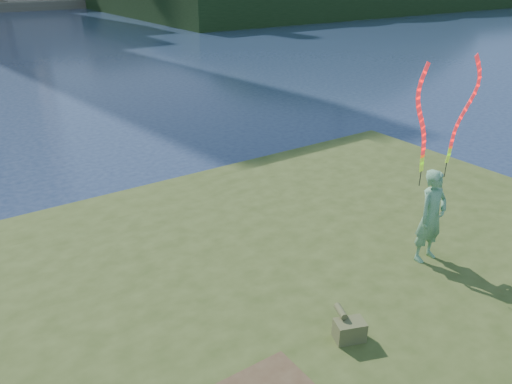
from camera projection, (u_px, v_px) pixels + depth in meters
ground at (252, 320)px, 9.51m from camera, size 320.00×320.00×0.00m
grassy_knoll at (335, 382)px, 7.65m from camera, size 20.00×18.00×0.80m
wooded_hill at (345, 3)px, 85.03m from camera, size 78.00×50.00×63.00m
woman_with_ribbons at (434, 195)px, 9.47m from camera, size 2.16×0.46×4.25m
canvas_bag at (349, 329)px, 7.80m from camera, size 0.55×0.62×0.45m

